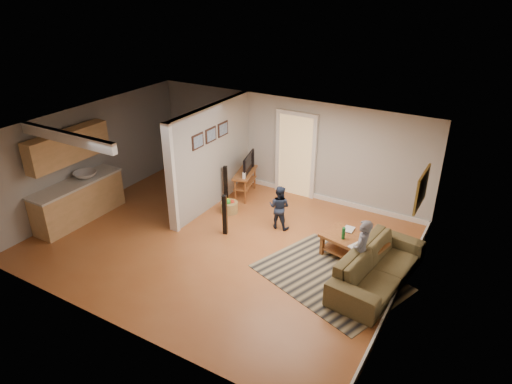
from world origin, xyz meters
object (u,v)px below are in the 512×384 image
Objects in this scene: sofa at (376,283)px; tv_console at (245,174)px; speaker_right at (226,184)px; child at (358,280)px; speaker_left at (225,215)px; coffee_table at (354,243)px; toddler at (279,227)px; toy_basket at (229,207)px.

sofa is 2.16× the size of tv_console.
speaker_right reaches higher than child.
child is at bearing -44.73° from speaker_right.
speaker_right is at bearing 103.54° from speaker_left.
tv_console reaches higher than coffee_table.
child reaches higher than sofa.
tv_console is 1.91m from toddler.
speaker_left reaches higher than child.
coffee_table is at bearing 57.75° from sofa.
child is at bearing -22.31° from speaker_left.
tv_console is 1.09× the size of toddler.
tv_console is (-3.39, 1.38, 0.22)m from coffee_table.
sofa is 4.51m from tv_console.
sofa is at bearing -40.80° from tv_console.
child is (0.32, -0.62, -0.38)m from coffee_table.
speaker_right is 0.74× the size of child.
speaker_right reaches higher than speaker_left.
speaker_left is 0.92× the size of toddler.
speaker_left is at bearing -81.20° from speaker_right.
speaker_left is at bearing -61.99° from toy_basket.
toy_basket is at bearing 83.62° from sofa.
speaker_right is 4.27m from child.
coffee_table reaches higher than toddler.
speaker_right is (-4.30, 1.40, 0.47)m from sofa.
toy_basket is 0.32× the size of child.
toy_basket is (-3.90, 0.94, 0.15)m from sofa.
toddler is (1.50, -1.01, -0.60)m from tv_console.
tv_console is at bearing -117.15° from child.
child is 1.26× the size of toddler.
sofa is 2.69m from toddler.
coffee_table is 1.45× the size of speaker_left.
toddler is at bearing -39.65° from speaker_right.
coffee_table reaches higher than toy_basket.
speaker_left is (0.60, -1.85, -0.13)m from tv_console.
toddler is (1.37, -0.03, -0.15)m from toy_basket.
tv_console is 0.87× the size of child.
tv_console is (-4.04, 1.92, 0.60)m from sofa.
tv_console is 1.19× the size of speaker_left.
speaker_right is 1.89m from toddler.
coffee_table is (-0.65, 0.53, 0.38)m from sofa.
tv_console is 4.27m from child.
sofa is 2.36× the size of toddler.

